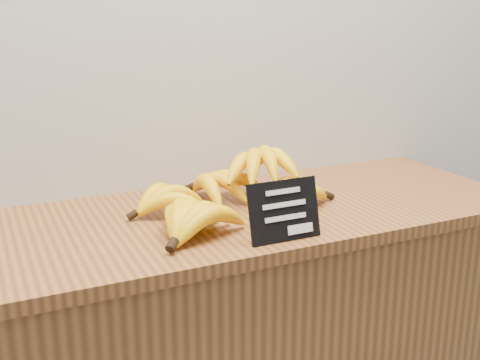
# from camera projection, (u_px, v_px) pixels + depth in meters

# --- Properties ---
(counter_top) EXTENTS (1.45, 0.54, 0.03)m
(counter_top) POSITION_uv_depth(u_px,v_px,m) (231.00, 216.00, 1.45)
(counter_top) COLOR brown
(counter_top) RESTS_ON counter
(chalkboard_sign) EXTENTS (0.16, 0.04, 0.13)m
(chalkboard_sign) POSITION_uv_depth(u_px,v_px,m) (284.00, 211.00, 1.25)
(chalkboard_sign) COLOR black
(chalkboard_sign) RESTS_ON counter_top
(banana_pile) EXTENTS (0.53, 0.39, 0.13)m
(banana_pile) POSITION_uv_depth(u_px,v_px,m) (232.00, 191.00, 1.44)
(banana_pile) COLOR yellow
(banana_pile) RESTS_ON counter_top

